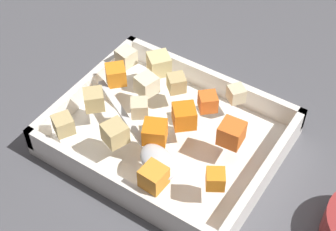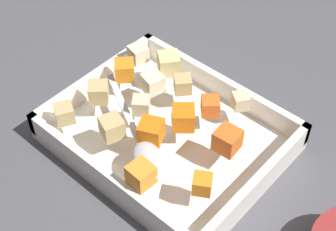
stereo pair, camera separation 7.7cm
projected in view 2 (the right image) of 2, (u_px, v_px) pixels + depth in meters
The scene contains 19 objects.
ground_plane at pixel (178, 145), 0.81m from camera, with size 4.00×4.00×0.00m, color #4C4C51.
baking_dish at pixel (168, 137), 0.80m from camera, with size 0.34×0.27×0.05m.
carrot_chunk_rim_edge at pixel (125, 70), 0.83m from camera, with size 0.03×0.03×0.03m, color orange.
carrot_chunk_front_center at pixel (202, 184), 0.68m from camera, with size 0.03×0.03×0.03m, color orange.
carrot_chunk_corner_se at pixel (141, 175), 0.69m from camera, with size 0.03×0.03×0.03m, color orange.
carrot_chunk_far_left at pixel (210, 106), 0.78m from camera, with size 0.03×0.03×0.03m, color orange.
carrot_chunk_mid_right at pixel (227, 140), 0.73m from camera, with size 0.03×0.03×0.03m, color orange.
carrot_chunk_near_spoon at pixel (184, 118), 0.76m from camera, with size 0.03×0.03×0.03m, color orange.
carrot_chunk_corner_ne at pixel (151, 132), 0.74m from camera, with size 0.03×0.03×0.03m, color orange.
potato_chunk_center at pixel (183, 84), 0.81m from camera, with size 0.03×0.03×0.03m, color tan.
potato_chunk_under_handle at pixel (169, 64), 0.84m from camera, with size 0.03×0.03×0.03m, color #E0CC89.
potato_chunk_corner_sw at pixel (64, 114), 0.77m from camera, with size 0.03×0.03×0.03m, color tan.
potato_chunk_near_left at pixel (112, 127), 0.74m from camera, with size 0.03×0.03×0.03m, color tan.
potato_chunk_back_center at pixel (241, 101), 0.79m from camera, with size 0.02×0.02×0.02m, color beige.
potato_chunk_heap_top at pixel (99, 92), 0.80m from camera, with size 0.03×0.03×0.03m, color tan.
potato_chunk_mid_left at pixel (153, 83), 0.81m from camera, with size 0.03×0.03×0.03m, color beige.
potato_chunk_far_right at pixel (138, 54), 0.86m from camera, with size 0.03×0.03×0.03m, color beige.
potato_chunk_heap_side at pixel (141, 105), 0.78m from camera, with size 0.03×0.03×0.03m, color beige.
serving_spoon at pixel (146, 153), 0.72m from camera, with size 0.21×0.13×0.02m.
Camera 2 is at (0.33, -0.40, 0.62)m, focal length 54.81 mm.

